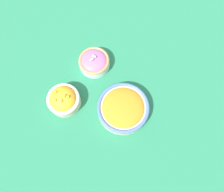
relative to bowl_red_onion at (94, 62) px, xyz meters
name	(u,v)px	position (x,y,z in m)	size (l,w,h in m)	color
ground_plane	(112,99)	(0.13, -0.07, -0.02)	(3.00, 3.00, 0.00)	#23704C
bowl_red_onion	(94,62)	(0.00, 0.00, 0.00)	(0.11, 0.11, 0.06)	silver
bowl_carrots	(123,108)	(0.18, -0.08, 0.00)	(0.18, 0.18, 0.05)	beige
bowl_squash	(64,100)	(0.00, -0.18, 0.01)	(0.11, 0.11, 0.08)	beige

